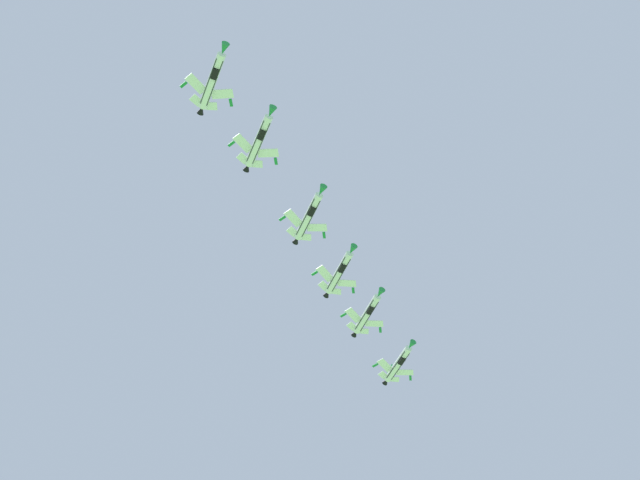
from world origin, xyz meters
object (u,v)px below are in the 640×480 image
object	(u,v)px
fighter_jet_trail_slot	(398,363)
fighter_jet_right_wing	(309,216)
fighter_jet_lead	(212,80)
fighter_jet_left_wing	(259,140)
fighter_jet_right_outer	(367,313)
fighter_jet_left_outer	(340,272)

from	to	relation	value
fighter_jet_trail_slot	fighter_jet_right_wing	bearing A→B (deg)	42.89
fighter_jet_lead	fighter_jet_left_wing	size ratio (longest dim) A/B	1.00
fighter_jet_lead	fighter_jet_left_wing	distance (m)	15.15
fighter_jet_lead	fighter_jet_right_outer	size ratio (longest dim) A/B	1.00
fighter_jet_lead	fighter_jet_left_outer	bearing A→B (deg)	-140.41
fighter_jet_right_outer	fighter_jet_trail_slot	world-z (taller)	fighter_jet_right_outer
fighter_jet_left_outer	fighter_jet_trail_slot	distance (m)	32.58
fighter_jet_left_outer	fighter_jet_right_outer	distance (m)	14.82
fighter_jet_left_outer	fighter_jet_right_outer	bearing A→B (deg)	-138.71
fighter_jet_left_wing	fighter_jet_lead	bearing A→B (deg)	35.02
fighter_jet_left_outer	fighter_jet_right_outer	xyz separation A→B (m)	(9.23, 11.58, 0.59)
fighter_jet_lead	fighter_jet_left_outer	xyz separation A→B (m)	(33.37, 39.45, -2.87)
fighter_jet_lead	fighter_jet_trail_slot	distance (m)	84.30
fighter_jet_left_wing	fighter_jet_trail_slot	xyz separation A→B (m)	(43.06, 54.16, -2.34)
fighter_jet_left_outer	fighter_jet_right_outer	size ratio (longest dim) A/B	1.00
fighter_jet_left_wing	fighter_jet_trail_slot	size ratio (longest dim) A/B	1.00
fighter_jet_lead	fighter_jet_left_outer	world-z (taller)	fighter_jet_lead
fighter_jet_right_outer	fighter_jet_trail_slot	xyz separation A→B (m)	(11.12, 13.86, -0.94)
fighter_jet_left_wing	fighter_jet_right_wing	distance (m)	19.25
fighter_jet_lead	fighter_jet_right_outer	xyz separation A→B (m)	(42.60, 51.03, -2.28)
fighter_jet_right_wing	fighter_jet_right_outer	xyz separation A→B (m)	(19.07, 26.31, 1.67)
fighter_jet_lead	fighter_jet_left_wing	bearing A→B (deg)	-144.98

